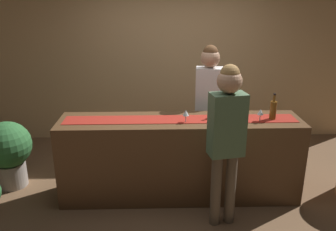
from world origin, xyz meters
The scene contains 11 objects.
ground_plane centered at (0.00, 0.00, 0.00)m, with size 10.00×10.00×0.00m, color brown.
back_wall centered at (0.00, 1.90, 1.45)m, with size 6.00×0.12×2.90m, color tan.
bar_counter centered at (0.00, 0.00, 0.48)m, with size 2.76×0.60×0.96m, color #543821.
counter_runner_cloth centered at (0.00, 0.00, 0.97)m, with size 2.62×0.28×0.01m, color maroon.
wine_bottle_amber centered at (1.04, -0.02, 1.08)m, with size 0.07×0.07×0.30m.
wine_bottle_green centered at (0.48, 0.09, 1.08)m, with size 0.07×0.07×0.30m.
wine_glass_near_customer centered at (0.05, -0.09, 1.07)m, with size 0.07×0.07×0.14m.
wine_glass_mid_counter centered at (0.88, -0.08, 1.07)m, with size 0.07×0.07×0.14m.
bartender centered at (0.40, 0.58, 1.07)m, with size 0.36×0.24×1.72m.
customer_sipping centered at (0.41, -0.56, 1.05)m, with size 0.37×0.26×1.70m.
potted_plant_tall centered at (-2.11, 0.27, 0.49)m, with size 0.58×0.58×0.85m.
Camera 1 is at (-0.25, -3.71, 2.30)m, focal length 37.41 mm.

